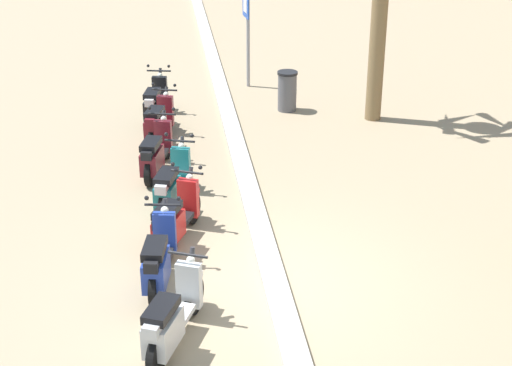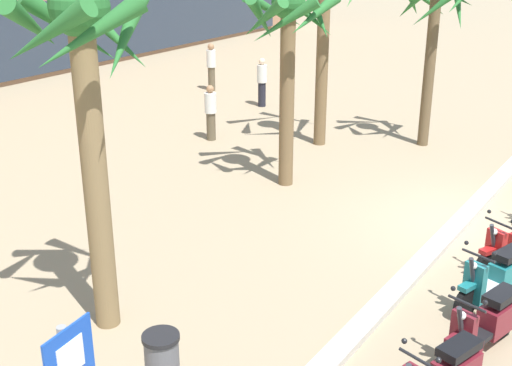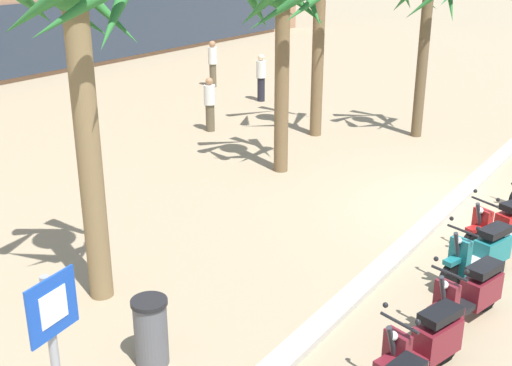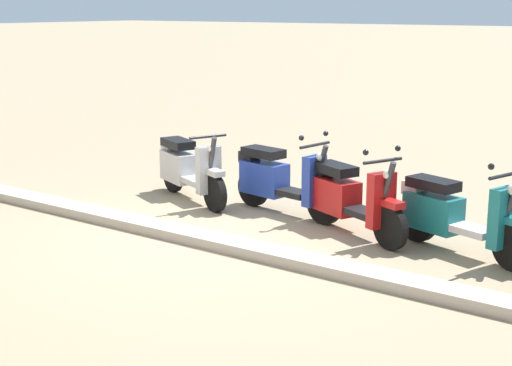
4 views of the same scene
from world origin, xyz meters
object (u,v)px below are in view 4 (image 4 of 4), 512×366
scooter_red_gap_after_mid (349,198)px  scooter_blue_last_in_row (279,180)px  scooter_teal_mid_rear (454,215)px  scooter_silver_lead_nearest (188,169)px

scooter_red_gap_after_mid → scooter_blue_last_in_row: size_ratio=0.93×
scooter_teal_mid_rear → scooter_silver_lead_nearest: scooter_teal_mid_rear is taller
scooter_blue_last_in_row → scooter_silver_lead_nearest: bearing=5.4°
scooter_teal_mid_rear → scooter_silver_lead_nearest: bearing=-1.6°
scooter_teal_mid_rear → scooter_blue_last_in_row: size_ratio=0.99×
scooter_red_gap_after_mid → scooter_blue_last_in_row: same height
scooter_blue_last_in_row → scooter_teal_mid_rear: bearing=174.2°
scooter_blue_last_in_row → scooter_silver_lead_nearest: (1.51, 0.14, -0.01)m
scooter_teal_mid_rear → scooter_silver_lead_nearest: size_ratio=1.03×
scooter_red_gap_after_mid → scooter_blue_last_in_row: bearing=-12.6°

